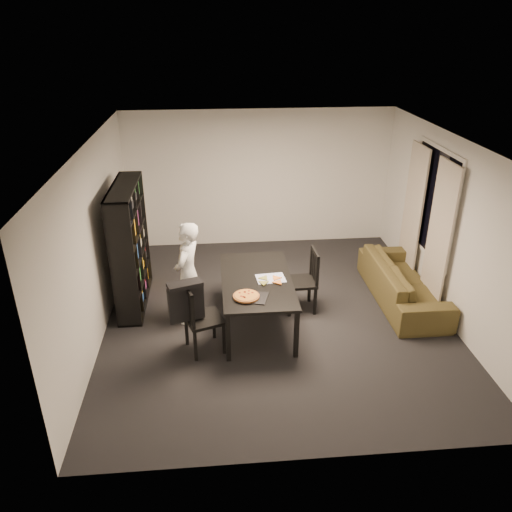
{
  "coord_description": "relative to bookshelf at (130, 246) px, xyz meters",
  "views": [
    {
      "loc": [
        -0.88,
        -6.37,
        4.05
      ],
      "look_at": [
        -0.32,
        -0.11,
        1.05
      ],
      "focal_mm": 35.0,
      "sensor_mm": 36.0,
      "label": 1
    }
  ],
  "objects": [
    {
      "name": "bookshelf",
      "position": [
        0.0,
        0.0,
        0.0
      ],
      "size": [
        0.35,
        1.5,
        1.9
      ],
      "primitive_type": "cube",
      "color": "black",
      "rests_on": "room"
    },
    {
      "name": "window_frame",
      "position": [
        4.64,
        -0.0,
        0.55
      ],
      "size": [
        0.03,
        1.52,
        1.72
      ],
      "primitive_type": "cube",
      "color": "white",
      "rests_on": "room"
    },
    {
      "name": "dining_table",
      "position": [
        1.84,
        -0.81,
        -0.28
      ],
      "size": [
        0.98,
        1.77,
        0.74
      ],
      "color": "black",
      "rests_on": "room"
    },
    {
      "name": "chair_left",
      "position": [
        1.0,
        -1.39,
        -0.39
      ],
      "size": [
        0.58,
        0.58,
        0.99
      ],
      "rotation": [
        0.0,
        0.0,
        1.9
      ],
      "color": "black",
      "rests_on": "room"
    },
    {
      "name": "pepperoni_pizza",
      "position": [
        1.66,
        -1.32,
        -0.19
      ],
      "size": [
        0.35,
        0.35,
        0.03
      ],
      "rotation": [
        0.0,
        0.0,
        -0.23
      ],
      "color": "#95572B",
      "rests_on": "dining_table"
    },
    {
      "name": "chair_right",
      "position": [
        2.63,
        -0.44,
        -0.4
      ],
      "size": [
        0.47,
        0.47,
        0.97
      ],
      "rotation": [
        0.0,
        0.0,
        -1.53
      ],
      "color": "black",
      "rests_on": "room"
    },
    {
      "name": "window_pane",
      "position": [
        4.64,
        -0.0,
        0.55
      ],
      "size": [
        0.02,
        1.4,
        1.6
      ],
      "primitive_type": "cube",
      "color": "black",
      "rests_on": "room"
    },
    {
      "name": "room",
      "position": [
        2.16,
        -0.6,
        0.35
      ],
      "size": [
        5.01,
        5.51,
        2.61
      ],
      "color": "black",
      "rests_on": "ground"
    },
    {
      "name": "pizza_slices",
      "position": [
        2.02,
        -0.89,
        -0.2
      ],
      "size": [
        0.44,
        0.4,
        0.01
      ],
      "primitive_type": null,
      "rotation": [
        0.0,
        0.0,
        -0.28
      ],
      "color": "#BC7F3B",
      "rests_on": "dining_table"
    },
    {
      "name": "sofa",
      "position": [
        4.19,
        -0.33,
        -0.64
      ],
      "size": [
        0.84,
        2.14,
        0.63
      ],
      "primitive_type": "imported",
      "rotation": [
        0.0,
        0.0,
        1.57
      ],
      "color": "#423A1A",
      "rests_on": "room"
    },
    {
      "name": "baking_tray",
      "position": [
        1.73,
        -1.32,
        -0.21
      ],
      "size": [
        0.48,
        0.42,
        0.01
      ],
      "primitive_type": "cube",
      "rotation": [
        0.0,
        0.0,
        -0.3
      ],
      "color": "black",
      "rests_on": "dining_table"
    },
    {
      "name": "draped_jacket",
      "position": [
        0.88,
        -1.44,
        -0.13
      ],
      "size": [
        0.48,
        0.32,
        0.55
      ],
      "rotation": [
        0.0,
        0.0,
        1.9
      ],
      "color": "black",
      "rests_on": "chair_left"
    },
    {
      "name": "kitchen_towel",
      "position": [
        2.04,
        -0.82,
        -0.21
      ],
      "size": [
        0.43,
        0.33,
        0.01
      ],
      "primitive_type": "cube",
      "rotation": [
        0.0,
        0.0,
        0.09
      ],
      "color": "white",
      "rests_on": "dining_table"
    },
    {
      "name": "curtain_right",
      "position": [
        4.56,
        0.52,
        0.2
      ],
      "size": [
        0.03,
        0.7,
        2.25
      ],
      "primitive_type": "cube",
      "color": "beige",
      "rests_on": "room"
    },
    {
      "name": "person",
      "position": [
        0.87,
        -0.61,
        -0.18
      ],
      "size": [
        0.54,
        0.65,
        1.54
      ],
      "primitive_type": "imported",
      "rotation": [
        0.0,
        0.0,
        -1.93
      ],
      "color": "white",
      "rests_on": "room"
    },
    {
      "name": "curtain_left",
      "position": [
        4.56,
        -0.52,
        0.2
      ],
      "size": [
        0.03,
        0.7,
        2.25
      ],
      "primitive_type": "cube",
      "color": "beige",
      "rests_on": "room"
    }
  ]
}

